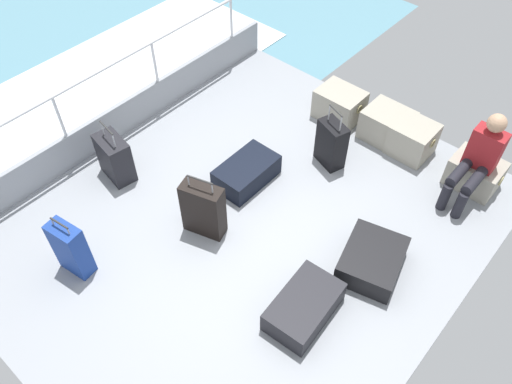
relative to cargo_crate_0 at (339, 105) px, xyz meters
name	(u,v)px	position (x,y,z in m)	size (l,w,h in m)	color
ground_plane	(248,224)	(0.30, -2.11, -0.23)	(4.40, 5.20, 0.06)	gray
gunwale_port	(118,121)	(-1.87, -2.11, 0.02)	(0.06, 5.20, 0.45)	gray
railing_port	(109,84)	(-1.87, -2.11, 0.58)	(0.04, 4.20, 1.02)	silver
sea_wake	(64,108)	(-3.30, -2.11, -0.54)	(12.00, 12.00, 0.01)	#598C9E
cargo_crate_0	(339,105)	(0.00, 0.00, 0.00)	(0.61, 0.45, 0.40)	#9E9989
cargo_crate_1	(387,125)	(0.67, 0.06, 0.00)	(0.60, 0.48, 0.40)	#9E9989
cargo_crate_2	(412,139)	(1.04, 0.04, 0.00)	(0.52, 0.46, 0.41)	#9E9989
cargo_crate_3	(475,173)	(1.86, 0.03, -0.02)	(0.59, 0.43, 0.36)	#9E9989
passenger_seated	(478,158)	(1.86, -0.15, 0.35)	(0.34, 0.66, 1.06)	maroon
suitcase_0	(304,307)	(1.42, -2.57, -0.07)	(0.52, 0.79, 0.26)	black
suitcase_1	(203,209)	(0.01, -2.47, 0.13)	(0.48, 0.32, 0.79)	black
suitcase_2	(331,144)	(0.40, -0.76, 0.09)	(0.41, 0.31, 0.80)	black
suitcase_3	(115,158)	(-1.33, -2.57, 0.07)	(0.47, 0.33, 0.74)	black
suitcase_4	(71,249)	(-0.61, -3.67, 0.12)	(0.37, 0.23, 0.73)	navy
suitcase_6	(372,260)	(1.61, -1.71, -0.07)	(0.72, 0.81, 0.26)	black
suitcase_7	(247,172)	(-0.14, -1.64, -0.07)	(0.45, 0.75, 0.27)	black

